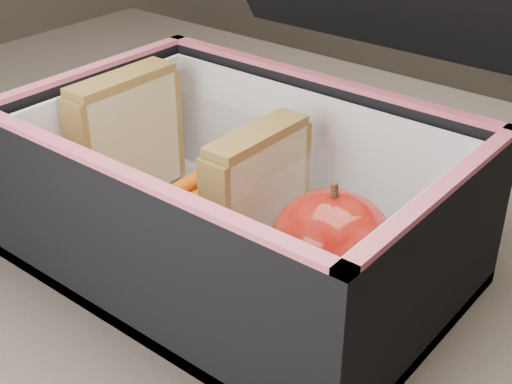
# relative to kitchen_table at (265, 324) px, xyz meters

# --- Properties ---
(kitchen_table) EXTENTS (1.20, 0.80, 0.75)m
(kitchen_table) POSITION_rel_kitchen_table_xyz_m (0.00, 0.00, 0.00)
(kitchen_table) COLOR #65584D
(kitchen_table) RESTS_ON ground
(lunch_bag) EXTENTS (0.31, 0.32, 0.29)m
(lunch_bag) POSITION_rel_kitchen_table_xyz_m (0.01, -0.04, 0.16)
(lunch_bag) COLOR black
(lunch_bag) RESTS_ON kitchen_table
(plastic_tub) EXTENTS (0.18, 0.13, 0.07)m
(plastic_tub) POSITION_rel_kitchen_table_xyz_m (-0.05, -0.04, 0.14)
(plastic_tub) COLOR white
(plastic_tub) RESTS_ON lunch_bag
(sandwich_left) EXTENTS (0.03, 0.09, 0.10)m
(sandwich_left) POSITION_rel_kitchen_table_xyz_m (-0.11, -0.04, 0.16)
(sandwich_left) COLOR tan
(sandwich_left) RESTS_ON plastic_tub
(sandwich_right) EXTENTS (0.02, 0.09, 0.10)m
(sandwich_right) POSITION_rel_kitchen_table_xyz_m (0.02, -0.04, 0.16)
(sandwich_right) COLOR tan
(sandwich_right) RESTS_ON plastic_tub
(carrot_sticks) EXTENTS (0.05, 0.15, 0.03)m
(carrot_sticks) POSITION_rel_kitchen_table_xyz_m (-0.04, -0.04, 0.12)
(carrot_sticks) COLOR orange
(carrot_sticks) RESTS_ON plastic_tub
(paper_napkin) EXTENTS (0.10, 0.10, 0.01)m
(paper_napkin) POSITION_rel_kitchen_table_xyz_m (0.10, -0.05, 0.11)
(paper_napkin) COLOR white
(paper_napkin) RESTS_ON lunch_bag
(red_apple) EXTENTS (0.08, 0.08, 0.09)m
(red_apple) POSITION_rel_kitchen_table_xyz_m (0.10, -0.05, 0.15)
(red_apple) COLOR #960202
(red_apple) RESTS_ON paper_napkin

